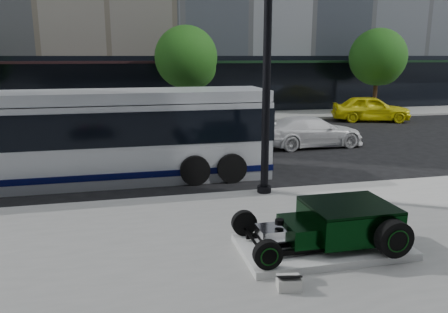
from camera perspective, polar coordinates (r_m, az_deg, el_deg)
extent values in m
plane|color=black|center=(14.79, -1.25, -2.73)|extent=(120.00, 120.00, 0.00)
cube|color=gray|center=(28.36, -7.12, 4.92)|extent=(70.00, 4.00, 0.12)
cube|color=black|center=(31.02, -26.58, 7.96)|extent=(22.00, 0.50, 4.00)
cube|color=black|center=(34.14, 14.89, 9.23)|extent=(24.00, 0.50, 4.00)
cube|color=black|center=(30.37, -27.14, 10.86)|extent=(22.00, 1.60, 0.15)
cube|color=black|center=(33.55, 15.53, 11.87)|extent=(24.00, 1.60, 0.15)
cylinder|color=black|center=(27.34, -4.88, 7.55)|extent=(0.28, 0.28, 2.60)
sphere|color=#103A0F|center=(27.21, -4.98, 12.79)|extent=(3.80, 3.80, 3.80)
sphere|color=#103A0F|center=(27.61, -3.79, 11.57)|extent=(2.60, 2.60, 2.60)
cylinder|color=black|center=(31.91, 19.12, 7.67)|extent=(0.28, 0.28, 2.60)
sphere|color=#103A0F|center=(31.80, 19.46, 12.15)|extent=(3.80, 3.80, 3.80)
sphere|color=#103A0F|center=(32.39, 20.00, 11.05)|extent=(2.60, 2.60, 2.60)
cube|color=silver|center=(9.37, 12.70, -11.39)|extent=(3.40, 1.80, 0.15)
cube|color=black|center=(8.94, 14.03, -11.49)|extent=(3.00, 0.08, 0.10)
cube|color=black|center=(9.67, 11.59, -9.41)|extent=(3.00, 0.08, 0.10)
cube|color=black|center=(9.41, 15.91, -8.01)|extent=(1.70, 1.45, 0.62)
cube|color=black|center=(9.30, 16.04, -6.11)|extent=(1.70, 1.45, 0.06)
cube|color=black|center=(9.00, 9.63, -9.50)|extent=(0.55, 1.05, 0.38)
cube|color=silver|center=(8.83, 6.27, -10.19)|extent=(0.55, 0.55, 0.34)
cylinder|color=black|center=(8.78, 7.25, -8.46)|extent=(0.18, 0.18, 0.10)
cylinder|color=black|center=(8.78, 4.05, -11.15)|extent=(0.06, 1.55, 0.06)
cylinder|color=black|center=(9.04, 21.32, -9.95)|extent=(0.72, 0.24, 0.72)
cylinder|color=black|center=(8.94, 21.78, -10.24)|extent=(0.37, 0.02, 0.37)
torus|color=#0B3C0E|center=(8.93, 21.82, -10.26)|extent=(0.44, 0.02, 0.44)
cylinder|color=black|center=(10.37, 16.05, -6.57)|extent=(0.72, 0.24, 0.72)
cylinder|color=black|center=(10.48, 15.72, -6.35)|extent=(0.37, 0.02, 0.37)
torus|color=#0B3C0E|center=(10.49, 15.69, -6.33)|extent=(0.44, 0.02, 0.44)
cylinder|color=black|center=(8.06, 5.73, -12.63)|extent=(0.54, 0.16, 0.54)
cylinder|color=black|center=(7.98, 5.93, -12.88)|extent=(0.28, 0.02, 0.28)
torus|color=#0B3C0E|center=(7.97, 5.96, -12.92)|extent=(0.34, 0.02, 0.34)
cylinder|color=black|center=(9.42, 2.65, -8.66)|extent=(0.54, 0.16, 0.54)
cylinder|color=black|center=(9.50, 2.51, -8.47)|extent=(0.28, 0.02, 0.28)
torus|color=#0B3C0E|center=(9.51, 2.49, -8.45)|extent=(0.34, 0.02, 0.34)
cube|color=silver|center=(7.84, 8.46, -16.04)|extent=(0.45, 0.37, 0.22)
cube|color=black|center=(7.78, 8.49, -15.23)|extent=(0.44, 0.35, 0.15)
cylinder|color=black|center=(12.27, 5.63, 12.14)|extent=(0.22, 0.22, 7.44)
cylinder|color=black|center=(12.85, 5.27, -4.25)|extent=(0.41, 0.41, 0.19)
cube|color=silver|center=(14.82, -17.80, 1.74)|extent=(12.00, 2.55, 2.55)
cube|color=#060A39|center=(15.01, -17.57, -1.46)|extent=(12.05, 2.60, 0.20)
cube|color=black|center=(14.73, -17.95, 3.94)|extent=(12.05, 2.60, 1.05)
cube|color=silver|center=(14.62, -18.20, 7.42)|extent=(12.00, 2.40, 0.35)
cube|color=black|center=(15.47, 4.99, 3.81)|extent=(0.06, 2.30, 1.70)
cylinder|color=black|center=(13.84, -3.82, -1.80)|extent=(0.96, 0.28, 0.96)
cylinder|color=black|center=(16.34, -5.31, 0.48)|extent=(0.96, 0.28, 0.96)
cylinder|color=black|center=(14.08, 1.00, -1.52)|extent=(0.96, 0.28, 0.96)
cylinder|color=black|center=(16.54, -1.19, 0.69)|extent=(0.96, 0.28, 0.96)
imported|color=white|center=(20.06, 11.36, 3.22)|extent=(4.78, 2.07, 1.37)
imported|color=yellow|center=(28.85, 18.64, 5.96)|extent=(5.03, 3.22, 1.60)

